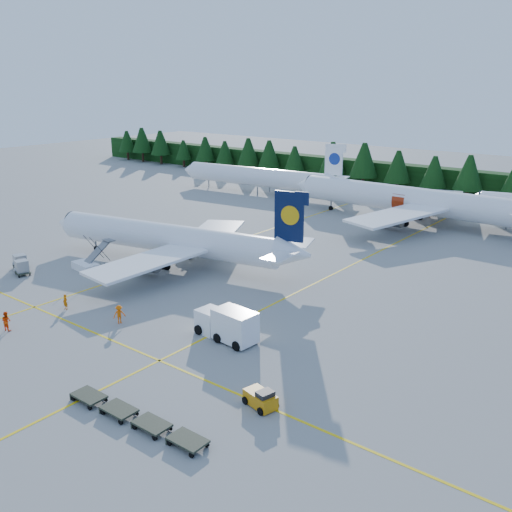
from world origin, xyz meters
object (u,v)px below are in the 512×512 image
Objects in this scene: airliner_navy at (162,238)px; airliner_red at (399,199)px; airstairs at (87,264)px; baggage_tug at (261,398)px; service_truck at (226,323)px.

airliner_red is (14.91, 41.78, 0.52)m from airliner_navy.
airstairs is (-20.23, -50.19, -3.18)m from airliner_red.
airliner_red is 54.21m from airstairs.
airliner_navy is 13.15× the size of baggage_tug.
airstairs is 39.59m from baggage_tug.
airliner_red is at bearing 102.10° from service_truck.
airliner_red is at bearing 74.90° from airstairs.
airliner_red is at bearing 119.96° from baggage_tug.
airliner_navy is at bearing 64.51° from airstairs.
airstairs is at bearing 176.86° from baggage_tug.
airstairs is 28.21m from service_truck.
baggage_tug is at bearing -43.34° from airliner_navy.
baggage_tug is (32.49, -20.16, -2.70)m from airliner_navy.
baggage_tug is (37.81, -11.75, -0.05)m from airstairs.
baggage_tug is at bearing -73.77° from airliner_red.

